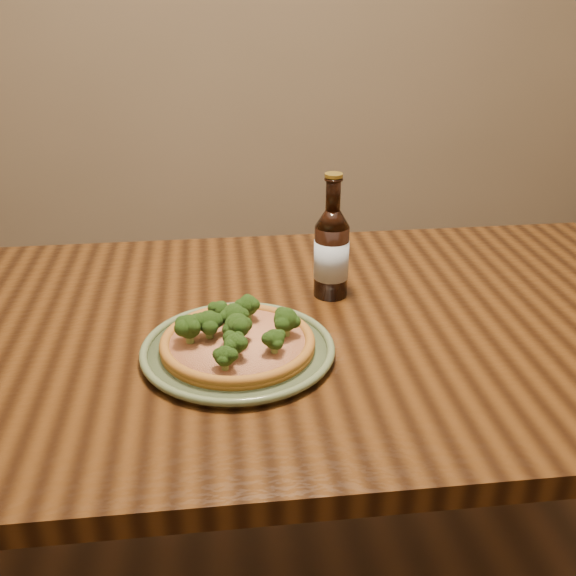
{
  "coord_description": "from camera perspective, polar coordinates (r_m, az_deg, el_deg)",
  "views": [
    {
      "loc": [
        -0.12,
        -0.98,
        1.35
      ],
      "look_at": [
        0.01,
        0.11,
        0.82
      ],
      "focal_mm": 42.0,
      "sensor_mm": 36.0,
      "label": 1
    }
  ],
  "objects": [
    {
      "name": "table",
      "position": [
        1.29,
        -0.28,
        -6.7
      ],
      "size": [
        1.6,
        0.9,
        0.75
      ],
      "color": "#40230D",
      "rests_on": "ground"
    },
    {
      "name": "beer_bottle",
      "position": [
        1.31,
        3.7,
        3.06
      ],
      "size": [
        0.07,
        0.07,
        0.25
      ],
      "rotation": [
        0.0,
        0.0,
        0.17
      ],
      "color": "black",
      "rests_on": "table"
    },
    {
      "name": "pizza",
      "position": [
        1.13,
        -4.32,
        -4.36
      ],
      "size": [
        0.26,
        0.26,
        0.07
      ],
      "rotation": [
        0.0,
        0.0,
        0.12
      ],
      "color": "#A26824",
      "rests_on": "plate"
    },
    {
      "name": "plate",
      "position": [
        1.14,
        -4.26,
        -5.21
      ],
      "size": [
        0.33,
        0.33,
        0.02
      ],
      "rotation": [
        0.0,
        0.0,
        -0.24
      ],
      "color": "#5A6C4A",
      "rests_on": "table"
    }
  ]
}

